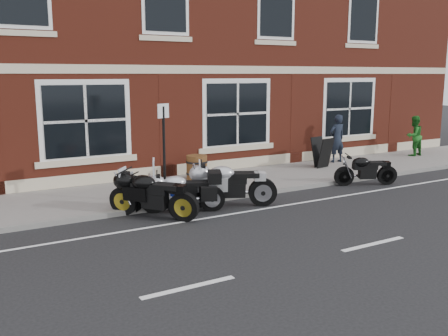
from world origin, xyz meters
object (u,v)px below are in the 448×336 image
Objects in this scene: moto_naked_black at (364,169)px; barrel_planter at (197,167)px; moto_sport_red at (154,195)px; moto_sport_silver at (228,183)px; parking_sign at (164,146)px; a_board_sign at (322,152)px; moto_touring_silver at (180,190)px; pedestrian_right at (414,136)px; moto_sport_black at (152,193)px; pedestrian_left at (337,138)px.

barrel_planter is (-4.17, 2.75, -0.01)m from moto_naked_black.
moto_sport_silver is (1.93, -0.13, 0.10)m from moto_sport_red.
parking_sign reaches higher than barrel_planter.
moto_naked_black is at bearing -112.51° from a_board_sign.
a_board_sign is at bearing -47.02° from moto_touring_silver.
parking_sign is (-11.32, -1.86, 0.63)m from pedestrian_right.
moto_touring_silver reaches higher than moto_sport_black.
moto_sport_black is 8.85m from pedestrian_left.
moto_touring_silver is at bearing -33.48° from moto_sport_red.
parking_sign is (-1.40, 0.70, 0.93)m from moto_sport_silver.
parking_sign is (-6.14, 0.64, 1.04)m from moto_naked_black.
pedestrian_right is at bearing -40.20° from moto_naked_black.
moto_sport_silver reaches higher than barrel_planter.
moto_sport_black is at bearing 121.35° from moto_touring_silver.
pedestrian_right reaches higher than moto_sport_black.
pedestrian_right is (11.94, 2.53, 0.32)m from moto_sport_black.
pedestrian_left reaches higher than a_board_sign.
moto_touring_silver reaches higher than moto_sport_red.
pedestrian_right is 11.49m from parking_sign.
moto_touring_silver is 0.78m from moto_sport_black.
moto_sport_silver is at bearing -40.22° from moto_sport_black.
a_board_sign is 0.42× the size of parking_sign.
moto_sport_silver is 6.99m from pedestrian_left.
moto_sport_black is (-0.10, -0.10, 0.07)m from moto_sport_red.
moto_sport_black is at bearing 22.29° from pedestrian_left.
moto_sport_red reaches higher than barrel_planter.
barrel_planter is at bearing 4.39° from pedestrian_left.
parking_sign is at bearing 89.05° from moto_sport_silver.
moto_touring_silver reaches higher than moto_sport_silver.
pedestrian_left is 0.70× the size of parking_sign.
moto_sport_red is 7.46m from a_board_sign.
moto_sport_silver is (1.25, -0.14, 0.07)m from moto_touring_silver.
a_board_sign is (5.16, 2.44, 0.03)m from moto_sport_silver.
parking_sign is (0.52, 0.58, 1.03)m from moto_sport_red.
moto_touring_silver is at bearing 23.37° from pedestrian_left.
moto_sport_silver reaches higher than moto_sport_red.
parking_sign is (-6.57, -1.74, 0.90)m from a_board_sign.
pedestrian_right is at bearing -9.25° from parking_sign.
moto_touring_silver is at bearing 109.38° from moto_sport_silver.
moto_sport_black reaches higher than moto_naked_black.
moto_sport_silver is 1.82m from parking_sign.
moto_touring_silver reaches higher than moto_naked_black.
moto_sport_silver is at bearing -101.25° from barrel_planter.
moto_sport_silver is 4.73m from moto_naked_black.
pedestrian_right is at bearing -49.95° from moto_sport_silver.
pedestrian_right reaches higher than a_board_sign.
moto_sport_silver is at bearing 114.90° from moto_naked_black.
moto_touring_silver is 1.06× the size of moto_naked_black.
moto_touring_silver is 2.58× the size of barrel_planter.
barrel_planter is 3.07m from parking_sign.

